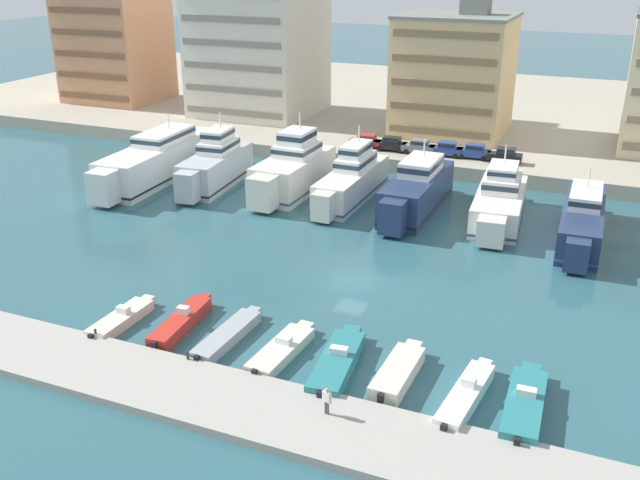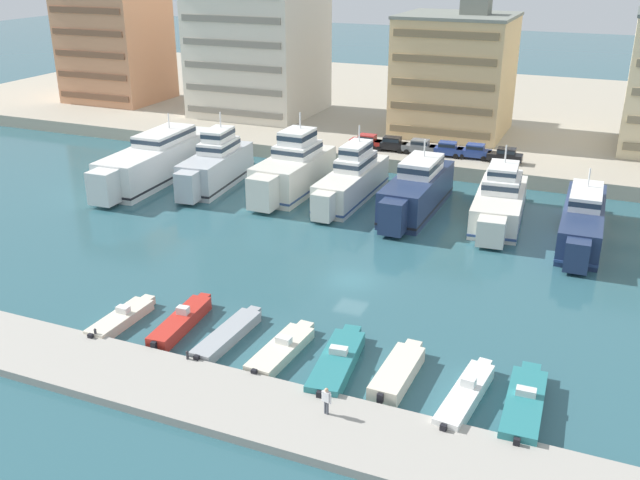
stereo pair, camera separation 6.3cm
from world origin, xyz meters
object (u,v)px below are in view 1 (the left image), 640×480
at_px(car_blue_center, 474,151).
at_px(motorboat_red_left, 181,322).
at_px(car_blue_center_left, 446,148).
at_px(yacht_navy_center, 416,191).
at_px(motorboat_grey_mid_left, 228,335).
at_px(motorboat_teal_center, 337,362).
at_px(car_black_center_right, 505,155).
at_px(yacht_ivory_center_right, 499,201).
at_px(car_red_far_left, 366,141).
at_px(yacht_ivory_mid_left, 293,170).
at_px(motorboat_cream_center_left, 282,349).
at_px(motorboat_white_mid_right, 466,395).
at_px(yacht_navy_mid_right, 582,220).
at_px(pedestrian_near_edge, 327,399).
at_px(car_grey_mid_left, 419,146).
at_px(motorboat_teal_right, 525,405).
at_px(car_black_left, 391,143).
at_px(yacht_ivory_center_left, 352,180).
at_px(yacht_white_far_left, 158,160).
at_px(yacht_silver_left, 215,166).
at_px(motorboat_cream_far_left, 122,319).

bearing_deg(car_blue_center, motorboat_red_left, -103.64).
bearing_deg(car_blue_center_left, yacht_navy_center, -87.24).
height_order(motorboat_grey_mid_left, motorboat_teal_center, motorboat_teal_center).
relative_size(yacht_navy_center, car_black_center_right, 4.08).
height_order(yacht_ivory_center_right, car_red_far_left, yacht_ivory_center_right).
relative_size(yacht_ivory_mid_left, car_red_far_left, 3.84).
xyz_separation_m(motorboat_cream_center_left, motorboat_white_mid_right, (12.67, -0.62, 0.11)).
distance_m(yacht_navy_mid_right, car_blue_center_left, 24.38).
height_order(motorboat_cream_center_left, car_black_center_right, car_black_center_right).
xyz_separation_m(yacht_ivory_center_right, motorboat_teal_center, (-4.78, -31.94, -1.48)).
distance_m(car_black_center_right, pedestrian_near_edge, 52.64).
bearing_deg(yacht_ivory_mid_left, car_blue_center_left, 48.48).
xyz_separation_m(yacht_ivory_mid_left, pedestrian_near_edge, (19.58, -37.31, -0.95)).
bearing_deg(motorboat_white_mid_right, pedestrian_near_edge, -144.35).
xyz_separation_m(motorboat_red_left, motorboat_white_mid_right, (20.97, -1.05, -0.01)).
bearing_deg(yacht_ivory_mid_left, yacht_navy_mid_right, -3.25).
height_order(car_grey_mid_left, car_blue_center, same).
distance_m(yacht_navy_mid_right, motorboat_teal_right, 30.17).
xyz_separation_m(motorboat_teal_right, car_black_left, (-23.40, 47.06, 2.15)).
height_order(yacht_ivory_center_left, yacht_navy_mid_right, yacht_ivory_center_left).
distance_m(yacht_navy_center, motorboat_teal_right, 34.96).
height_order(yacht_navy_mid_right, car_blue_center_left, yacht_navy_mid_right).
bearing_deg(yacht_ivory_center_left, motorboat_teal_right, -54.34).
distance_m(car_blue_center, car_black_center_right, 3.82).
distance_m(car_blue_center_left, car_blue_center, 3.37).
height_order(motorboat_teal_center, car_black_left, car_black_left).
bearing_deg(car_blue_center, car_red_far_left, -177.39).
distance_m(car_grey_mid_left, pedestrian_near_edge, 53.37).
distance_m(yacht_ivory_center_left, yacht_navy_mid_right, 24.14).
height_order(motorboat_red_left, car_red_far_left, car_red_far_left).
bearing_deg(motorboat_white_mid_right, yacht_ivory_center_left, 121.15).
xyz_separation_m(motorboat_teal_right, pedestrian_near_edge, (-10.45, -5.43, 1.07)).
height_order(yacht_white_far_left, car_black_center_right, yacht_white_far_left).
xyz_separation_m(yacht_silver_left, car_blue_center_left, (22.88, 16.72, 0.29)).
bearing_deg(yacht_white_far_left, motorboat_cream_center_left, -44.22).
height_order(yacht_silver_left, car_black_center_right, yacht_silver_left).
height_order(motorboat_cream_center_left, motorboat_teal_center, motorboat_teal_center).
xyz_separation_m(motorboat_cream_center_left, car_blue_center_left, (-0.28, 47.08, 2.29)).
xyz_separation_m(yacht_ivory_center_right, motorboat_cream_far_left, (-21.61, -32.47, -1.57)).
height_order(motorboat_teal_right, car_blue_center_left, car_blue_center_left).
bearing_deg(motorboat_white_mid_right, motorboat_grey_mid_left, 177.07).
bearing_deg(yacht_ivory_center_right, yacht_ivory_center_left, 178.99).
bearing_deg(yacht_ivory_center_right, car_black_center_right, 97.62).
xyz_separation_m(yacht_white_far_left, car_red_far_left, (20.14, 16.84, 0.35)).
height_order(yacht_navy_mid_right, motorboat_teal_right, yacht_navy_mid_right).
xyz_separation_m(motorboat_red_left, car_black_center_right, (15.18, 46.51, 2.17)).
bearing_deg(car_blue_center, yacht_ivory_mid_left, -137.31).
height_order(motorboat_white_mid_right, car_grey_mid_left, car_grey_mid_left).
bearing_deg(motorboat_teal_center, motorboat_teal_right, -0.17).
xyz_separation_m(yacht_navy_center, motorboat_cream_center_left, (-0.49, -31.00, -1.83)).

